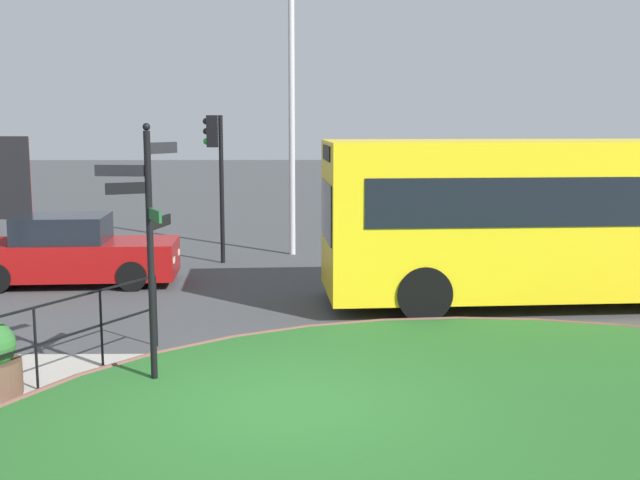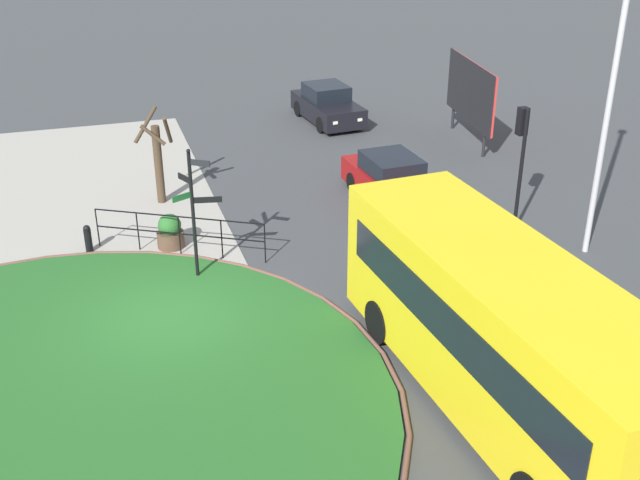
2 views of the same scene
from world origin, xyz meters
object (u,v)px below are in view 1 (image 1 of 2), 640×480
Objects in this scene: bus_yellow at (561,217)px; car_far_lane at (71,253)px; signpost_directional at (148,233)px; lamppost_tall at (292,73)px; traffic_light_near at (215,155)px.

car_far_lane is (-10.08, 1.91, -1.02)m from bus_yellow.
signpost_directional reaches higher than car_far_lane.
signpost_directional is at bearing -68.73° from car_far_lane.
lamppost_tall reaches higher than car_far_lane.
traffic_light_near is at bearing 91.21° from signpost_directional.
lamppost_tall is at bearing -146.80° from traffic_light_near.
traffic_light_near is (-0.20, 9.26, 0.61)m from signpost_directional.
car_far_lane is 7.34m from lamppost_tall.
car_far_lane is at bearing 114.80° from signpost_directional.
signpost_directional is 7.48m from car_far_lane.
traffic_light_near is 0.41× the size of lamppost_tall.
traffic_light_near is at bearing -146.20° from lamppost_tall.
traffic_light_near is 3.05m from lamppost_tall.
bus_yellow is at bearing 34.18° from signpost_directional.
traffic_light_near is at bearing 38.45° from car_far_lane.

